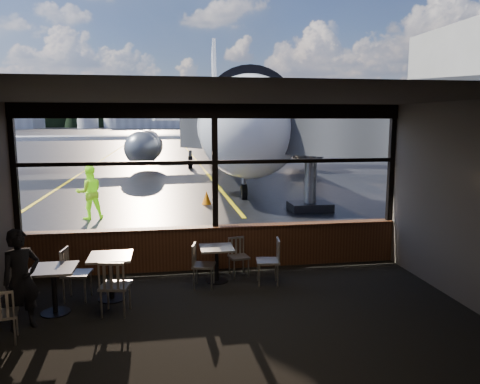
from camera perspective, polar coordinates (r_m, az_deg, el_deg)
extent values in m
plane|color=black|center=(129.73, -8.89, 7.24)|extent=(520.00, 520.00, 0.00)
cube|color=black|center=(7.47, -0.34, -16.25)|extent=(8.00, 6.00, 0.01)
cube|color=#38332D|center=(6.78, -0.37, 11.57)|extent=(8.00, 6.00, 0.04)
cube|color=#534B42|center=(4.09, 6.32, -11.57)|extent=(8.00, 0.04, 3.50)
cube|color=#4B2716|center=(10.12, -3.00, -6.84)|extent=(8.00, 0.28, 0.90)
cube|color=black|center=(9.75, -3.14, 9.81)|extent=(8.00, 0.18, 0.30)
cube|color=black|center=(10.16, -25.84, 2.41)|extent=(0.12, 0.12, 2.60)
cube|color=black|center=(9.79, -3.09, 3.07)|extent=(0.12, 0.12, 2.60)
cube|color=black|center=(10.95, 17.97, 3.26)|extent=(0.12, 0.12, 2.60)
cube|color=black|center=(9.78, -3.09, 3.65)|extent=(8.00, 0.10, 0.08)
imported|color=black|center=(7.90, -25.11, -9.67)|extent=(0.68, 0.65, 1.57)
imported|color=#BFF219|center=(15.84, -17.89, -0.04)|extent=(1.01, 0.90, 1.72)
cone|color=#E63E07|center=(17.81, -4.10, -0.69)|extent=(0.37, 0.37, 0.51)
cone|color=#FF5508|center=(30.22, -17.87, 2.77)|extent=(0.35, 0.35, 0.49)
cylinder|color=silver|center=(193.86, -18.06, 8.27)|extent=(8.00, 8.00, 6.00)
cylinder|color=silver|center=(192.62, -15.09, 8.40)|extent=(8.00, 8.00, 6.00)
cylinder|color=silver|center=(191.90, -12.09, 8.50)|extent=(8.00, 8.00, 6.00)
cube|color=black|center=(219.71, -9.13, 9.38)|extent=(360.00, 3.00, 12.00)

